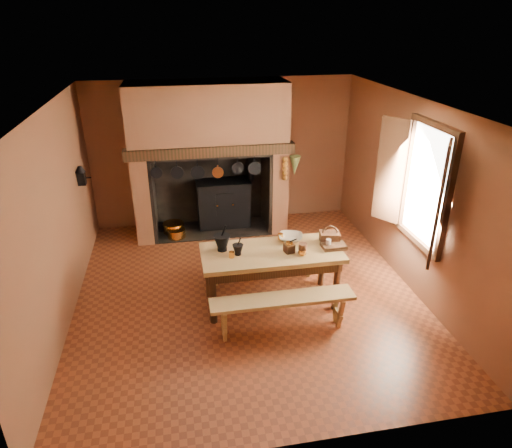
# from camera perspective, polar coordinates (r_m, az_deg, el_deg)

# --- Properties ---
(floor) EXTENTS (5.50, 5.50, 0.00)m
(floor) POSITION_cam_1_polar(r_m,az_deg,el_deg) (7.02, -1.17, -8.48)
(floor) COLOR brown
(floor) RESTS_ON ground
(ceiling) EXTENTS (5.50, 5.50, 0.00)m
(ceiling) POSITION_cam_1_polar(r_m,az_deg,el_deg) (5.95, -1.41, 14.63)
(ceiling) COLOR silver
(ceiling) RESTS_ON back_wall
(back_wall) EXTENTS (5.00, 0.02, 2.80)m
(back_wall) POSITION_cam_1_polar(r_m,az_deg,el_deg) (8.93, -4.17, 8.85)
(back_wall) COLOR brown
(back_wall) RESTS_ON floor
(wall_left) EXTENTS (0.02, 5.50, 2.80)m
(wall_left) POSITION_cam_1_polar(r_m,az_deg,el_deg) (6.48, -23.65, 0.38)
(wall_left) COLOR brown
(wall_left) RESTS_ON floor
(wall_right) EXTENTS (0.02, 5.50, 2.80)m
(wall_right) POSITION_cam_1_polar(r_m,az_deg,el_deg) (7.16, 18.91, 3.41)
(wall_right) COLOR brown
(wall_right) RESTS_ON floor
(wall_front) EXTENTS (5.00, 0.02, 2.80)m
(wall_front) POSITION_cam_1_polar(r_m,az_deg,el_deg) (4.02, 5.24, -13.03)
(wall_front) COLOR brown
(wall_front) RESTS_ON floor
(chimney_breast) EXTENTS (2.95, 0.96, 2.80)m
(chimney_breast) POSITION_cam_1_polar(r_m,az_deg,el_deg) (8.38, -5.97, 10.61)
(chimney_breast) COLOR brown
(chimney_breast) RESTS_ON floor
(iron_range) EXTENTS (1.12, 0.55, 1.60)m
(iron_range) POSITION_cam_1_polar(r_m,az_deg,el_deg) (8.94, -4.03, 2.66)
(iron_range) COLOR black
(iron_range) RESTS_ON floor
(hearth_pans) EXTENTS (0.51, 0.62, 0.20)m
(hearth_pans) POSITION_cam_1_polar(r_m,az_deg,el_deg) (8.85, -10.27, -0.71)
(hearth_pans) COLOR orange
(hearth_pans) RESTS_ON floor
(hanging_pans) EXTENTS (1.92, 0.29, 0.27)m
(hanging_pans) POSITION_cam_1_polar(r_m,az_deg,el_deg) (8.02, -5.80, 6.60)
(hanging_pans) COLOR black
(hanging_pans) RESTS_ON chimney_breast
(onion_string) EXTENTS (0.12, 0.10, 0.46)m
(onion_string) POSITION_cam_1_polar(r_m,az_deg,el_deg) (8.22, 3.63, 6.91)
(onion_string) COLOR #B76F21
(onion_string) RESTS_ON chimney_breast
(herb_bunch) EXTENTS (0.20, 0.20, 0.35)m
(herb_bunch) POSITION_cam_1_polar(r_m,az_deg,el_deg) (8.25, 4.86, 7.30)
(herb_bunch) COLOR #5C6B32
(herb_bunch) RESTS_ON chimney_breast
(window) EXTENTS (0.39, 1.75, 1.76)m
(window) POSITION_cam_1_polar(r_m,az_deg,el_deg) (6.66, 19.71, 4.48)
(window) COLOR white
(window) RESTS_ON wall_right
(wall_coffee_mill) EXTENTS (0.23, 0.16, 0.31)m
(wall_coffee_mill) POSITION_cam_1_polar(r_m,az_deg,el_deg) (7.85, -21.04, 5.83)
(wall_coffee_mill) COLOR black
(wall_coffee_mill) RESTS_ON wall_left
(work_table) EXTENTS (1.96, 0.87, 0.85)m
(work_table) POSITION_cam_1_polar(r_m,az_deg,el_deg) (6.43, 1.95, -4.43)
(work_table) COLOR #A9814D
(work_table) RESTS_ON floor
(bench_front) EXTENTS (1.89, 0.33, 0.53)m
(bench_front) POSITION_cam_1_polar(r_m,az_deg,el_deg) (6.03, 3.31, -10.22)
(bench_front) COLOR #A9814D
(bench_front) RESTS_ON floor
(bench_back) EXTENTS (1.82, 0.32, 0.51)m
(bench_back) POSITION_cam_1_polar(r_m,az_deg,el_deg) (7.14, 0.81, -4.24)
(bench_back) COLOR #A9814D
(bench_back) RESTS_ON floor
(mortar_large) EXTENTS (0.23, 0.23, 0.39)m
(mortar_large) POSITION_cam_1_polar(r_m,az_deg,el_deg) (6.33, -4.27, -2.27)
(mortar_large) COLOR black
(mortar_large) RESTS_ON work_table
(mortar_small) EXTENTS (0.15, 0.15, 0.26)m
(mortar_small) POSITION_cam_1_polar(r_m,az_deg,el_deg) (6.23, -2.28, -3.15)
(mortar_small) COLOR black
(mortar_small) RESTS_ON work_table
(coffee_grinder) EXTENTS (0.18, 0.15, 0.20)m
(coffee_grinder) POSITION_cam_1_polar(r_m,az_deg,el_deg) (6.31, 4.18, -2.94)
(coffee_grinder) COLOR #3E2213
(coffee_grinder) RESTS_ON work_table
(brass_mug_a) EXTENTS (0.10, 0.10, 0.09)m
(brass_mug_a) POSITION_cam_1_polar(r_m,az_deg,el_deg) (6.18, -3.07, -3.85)
(brass_mug_a) COLOR orange
(brass_mug_a) RESTS_ON work_table
(brass_mug_b) EXTENTS (0.10, 0.10, 0.09)m
(brass_mug_b) POSITION_cam_1_polar(r_m,az_deg,el_deg) (6.68, 3.08, -1.54)
(brass_mug_b) COLOR orange
(brass_mug_b) RESTS_ON work_table
(mixing_bowl) EXTENTS (0.43, 0.43, 0.09)m
(mixing_bowl) POSITION_cam_1_polar(r_m,az_deg,el_deg) (6.65, 4.35, -1.72)
(mixing_bowl) COLOR beige
(mixing_bowl) RESTS_ON work_table
(stoneware_crock) EXTENTS (0.13, 0.13, 0.15)m
(stoneware_crock) POSITION_cam_1_polar(r_m,az_deg,el_deg) (6.30, 5.87, -3.05)
(stoneware_crock) COLOR brown
(stoneware_crock) RESTS_ON work_table
(glass_jar) EXTENTS (0.09, 0.09, 0.13)m
(glass_jar) POSITION_cam_1_polar(r_m,az_deg,el_deg) (6.50, 9.03, -2.42)
(glass_jar) COLOR beige
(glass_jar) RESTS_ON work_table
(wicker_basket) EXTENTS (0.31, 0.24, 0.27)m
(wicker_basket) POSITION_cam_1_polar(r_m,az_deg,el_deg) (6.64, 9.21, -1.60)
(wicker_basket) COLOR #492516
(wicker_basket) RESTS_ON work_table
(wooden_tray) EXTENTS (0.33, 0.24, 0.06)m
(wooden_tray) POSITION_cam_1_polar(r_m,az_deg,el_deg) (6.52, 9.66, -2.71)
(wooden_tray) COLOR #3E2213
(wooden_tray) RESTS_ON work_table
(brass_cup) EXTENTS (0.11, 0.11, 0.09)m
(brass_cup) POSITION_cam_1_polar(r_m,az_deg,el_deg) (6.26, 5.79, -3.57)
(brass_cup) COLOR orange
(brass_cup) RESTS_ON work_table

